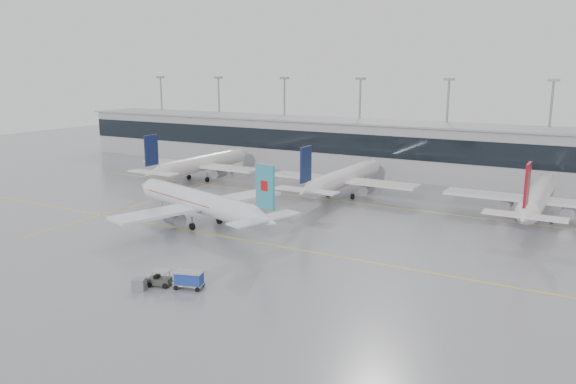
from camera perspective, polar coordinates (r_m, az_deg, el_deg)
The scene contains 15 objects.
ground at distance 82.18m, azimuth -4.16°, elevation -4.95°, with size 320.00×320.00×0.00m, color gray.
taxi_line_main at distance 82.18m, azimuth -4.16°, elevation -4.95°, with size 120.00×0.25×0.01m, color yellow.
taxi_line_north at distance 107.52m, azimuth 4.75°, elevation -0.84°, with size 120.00×0.25×0.01m, color yellow.
taxi_line_cross at distance 111.65m, azimuth -12.72°, elevation -0.61°, with size 0.25×60.00×0.01m, color yellow.
terminal at distance 135.71m, azimuth 10.53°, elevation 4.29°, with size 180.00×15.00×12.00m, color #949497.
terminal_glass at distance 128.46m, azimuth 9.44°, elevation 4.57°, with size 180.00×0.20×5.00m, color black.
terminal_roof at distance 135.02m, azimuth 10.64°, elevation 6.90°, with size 182.00×16.00×0.40m, color gray.
light_masts at distance 140.59m, azimuth 11.47°, elevation 7.54°, with size 156.40×1.00×22.60m.
air_canada_jet at distance 90.13m, azimuth -8.84°, elevation -1.07°, with size 36.41×29.83×11.73m.
parked_jet_b at distance 128.10m, azimuth -8.85°, elevation 2.86°, with size 29.64×36.96×11.72m.
parked_jet_c at distance 110.05m, azimuth 5.60°, elevation 1.42°, with size 29.64×36.96×11.72m.
parked_jet_d at distance 101.30m, azimuth 23.97°, elevation -0.53°, with size 29.64×36.96×11.72m.
baggage_tug at distance 66.81m, azimuth -12.91°, elevation -8.74°, with size 3.93×2.31×1.87m.
baggage_cart at distance 65.25m, azimuth -10.03°, elevation -8.65°, with size 3.62×2.68×2.00m.
gse_unit at distance 66.05m, azimuth -14.87°, elevation -9.06°, with size 1.39×1.29×1.39m, color slate.
Camera 1 is at (43.92, -65.12, 24.19)m, focal length 35.00 mm.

